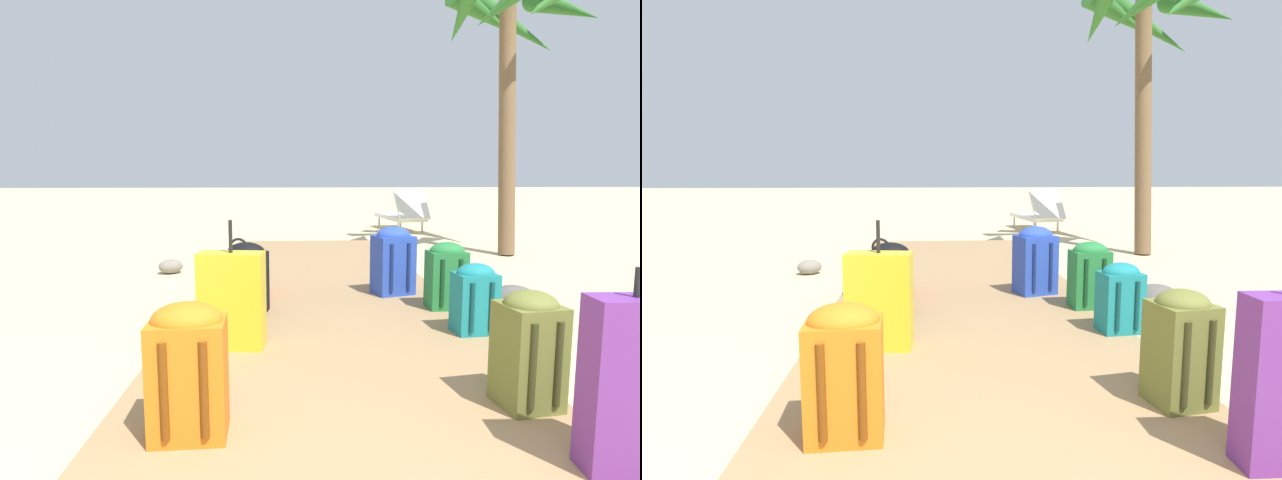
% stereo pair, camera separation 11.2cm
% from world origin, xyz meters
% --- Properties ---
extents(ground_plane, '(60.00, 60.00, 0.00)m').
position_xyz_m(ground_plane, '(0.00, 3.00, 0.00)').
color(ground_plane, '#CCB789').
extents(boardwalk, '(2.20, 7.51, 0.08)m').
position_xyz_m(boardwalk, '(0.00, 3.76, 0.04)').
color(boardwalk, '#9E7A51').
rests_on(boardwalk, ground).
extents(suitcase_yellow, '(0.43, 0.24, 0.81)m').
position_xyz_m(suitcase_yellow, '(-0.63, 2.55, 0.39)').
color(suitcase_yellow, gold).
rests_on(suitcase_yellow, boardwalk).
extents(backpack_olive, '(0.31, 0.31, 0.56)m').
position_xyz_m(backpack_olive, '(0.88, 1.64, 0.38)').
color(backpack_olive, olive).
rests_on(backpack_olive, boardwalk).
extents(backpack_orange, '(0.33, 0.27, 0.58)m').
position_xyz_m(backpack_orange, '(-0.67, 1.43, 0.39)').
color(backpack_orange, orange).
rests_on(backpack_orange, boardwalk).
extents(suitcase_purple, '(0.33, 0.17, 0.78)m').
position_xyz_m(suitcase_purple, '(1.01, 1.09, 0.42)').
color(suitcase_purple, '#6B2D84').
rests_on(suitcase_purple, boardwalk).
extents(backpack_green, '(0.32, 0.26, 0.54)m').
position_xyz_m(backpack_green, '(1.00, 3.42, 0.37)').
color(backpack_green, '#237538').
rests_on(backpack_green, boardwalk).
extents(backpack_teal, '(0.30, 0.26, 0.49)m').
position_xyz_m(backpack_teal, '(1.01, 2.77, 0.34)').
color(backpack_teal, '#197A7F').
rests_on(backpack_teal, boardwalk).
extents(backpack_blue, '(0.40, 0.35, 0.61)m').
position_xyz_m(backpack_blue, '(0.66, 3.93, 0.40)').
color(backpack_blue, '#2847B7').
rests_on(backpack_blue, boardwalk).
extents(backpack_black, '(0.35, 0.27, 0.56)m').
position_xyz_m(backpack_black, '(-0.61, 3.37, 0.37)').
color(backpack_black, black).
rests_on(backpack_black, boardwalk).
extents(duffel_bag_red, '(0.49, 0.40, 0.51)m').
position_xyz_m(duffel_bag_red, '(-0.74, 4.01, 0.28)').
color(duffel_bag_red, red).
rests_on(duffel_bag_red, boardwalk).
extents(palm_tree_far_right, '(1.93, 2.03, 3.94)m').
position_xyz_m(palm_tree_far_right, '(2.80, 6.73, 3.13)').
color(palm_tree_far_right, brown).
rests_on(palm_tree_far_right, ground).
extents(lounge_chair, '(0.85, 1.59, 0.82)m').
position_xyz_m(lounge_chair, '(1.87, 9.45, 0.33)').
color(lounge_chair, white).
rests_on(lounge_chair, ground).
extents(rock_left_mid, '(0.35, 0.32, 0.17)m').
position_xyz_m(rock_left_mid, '(-1.67, 5.37, 0.08)').
color(rock_left_mid, gray).
rests_on(rock_left_mid, ground).
extents(rock_right_near, '(0.52, 0.51, 0.33)m').
position_xyz_m(rock_right_near, '(1.44, 3.13, 0.16)').
color(rock_right_near, '#5B5651').
rests_on(rock_right_near, ground).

